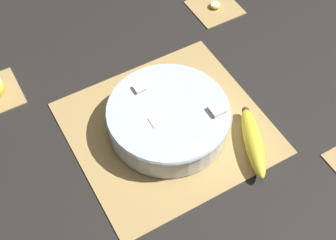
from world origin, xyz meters
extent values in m
plane|color=black|center=(0.00, 0.00, 0.00)|extent=(6.00, 6.00, 0.00)
cube|color=tan|center=(0.00, 0.00, 0.00)|extent=(0.42, 0.40, 0.01)
cube|color=#4C381E|center=(-0.16, 0.00, 0.00)|extent=(0.01, 0.39, 0.00)
cube|color=#4C381E|center=(-0.12, 0.00, 0.00)|extent=(0.01, 0.39, 0.00)
cube|color=#4C381E|center=(-0.07, 0.00, 0.00)|extent=(0.01, 0.39, 0.00)
cube|color=#4C381E|center=(-0.02, 0.00, 0.00)|extent=(0.01, 0.39, 0.00)
cube|color=#4C381E|center=(0.02, 0.00, 0.00)|extent=(0.01, 0.39, 0.00)
cube|color=#4C381E|center=(0.07, 0.00, 0.00)|extent=(0.01, 0.39, 0.00)
cube|color=#4C381E|center=(0.12, 0.00, 0.00)|extent=(0.01, 0.39, 0.00)
cube|color=#4C381E|center=(0.16, 0.00, 0.00)|extent=(0.01, 0.39, 0.00)
cube|color=#4C381E|center=(-0.28, 0.29, 0.00)|extent=(0.00, 0.12, 0.00)
cube|color=tan|center=(0.31, 0.29, 0.00)|extent=(0.13, 0.13, 0.01)
cube|color=#4C381E|center=(0.28, 0.29, 0.00)|extent=(0.00, 0.12, 0.00)
cube|color=#4C381E|center=(0.30, 0.29, 0.00)|extent=(0.00, 0.12, 0.00)
cube|color=#4C381E|center=(0.33, 0.29, 0.00)|extent=(0.00, 0.12, 0.00)
cube|color=#4C381E|center=(0.35, 0.29, 0.00)|extent=(0.00, 0.12, 0.00)
cylinder|color=silver|center=(0.00, 0.00, 0.04)|extent=(0.27, 0.27, 0.06)
torus|color=silver|center=(0.00, 0.00, 0.06)|extent=(0.27, 0.27, 0.01)
cylinder|color=#F7EFC6|center=(0.03, 0.08, 0.03)|extent=(0.03, 0.03, 0.01)
cylinder|color=#F7EFC6|center=(0.09, 0.05, 0.04)|extent=(0.03, 0.03, 0.01)
cylinder|color=#F7EFC6|center=(-0.05, -0.04, 0.05)|extent=(0.03, 0.03, 0.01)
cylinder|color=#F7EFC6|center=(0.03, 0.04, 0.05)|extent=(0.03, 0.03, 0.01)
cylinder|color=#F7EFC6|center=(-0.06, -0.01, 0.03)|extent=(0.03, 0.03, 0.01)
cylinder|color=#F7EFC6|center=(-0.01, 0.10, 0.05)|extent=(0.03, 0.03, 0.01)
cylinder|color=#F7EFC6|center=(-0.01, -0.07, 0.03)|extent=(0.03, 0.03, 0.01)
cylinder|color=#F7EFC6|center=(0.00, -0.03, 0.04)|extent=(0.03, 0.03, 0.01)
cylinder|color=#F7EFC6|center=(-0.04, 0.02, 0.06)|extent=(0.03, 0.03, 0.01)
cylinder|color=#F7EFC6|center=(0.09, -0.02, 0.04)|extent=(0.03, 0.03, 0.01)
cylinder|color=#F7EFC6|center=(0.02, -0.10, 0.04)|extent=(0.03, 0.03, 0.01)
cylinder|color=#F7EFC6|center=(-0.03, -0.10, 0.06)|extent=(0.03, 0.03, 0.01)
cube|color=#EFEACC|center=(-0.03, 0.08, 0.07)|extent=(0.02, 0.02, 0.02)
cube|color=#EFEACC|center=(0.05, -0.05, 0.05)|extent=(0.03, 0.03, 0.03)
cube|color=#EFEACC|center=(-0.05, -0.06, 0.02)|extent=(0.02, 0.02, 0.02)
cube|color=#EFEACC|center=(-0.06, 0.04, 0.05)|extent=(0.03, 0.03, 0.03)
cube|color=#EFEACC|center=(-0.07, 0.07, 0.04)|extent=(0.03, 0.03, 0.03)
cube|color=#EFEACC|center=(0.03, 0.00, 0.03)|extent=(0.02, 0.02, 0.02)
cube|color=#EFEACC|center=(0.09, -0.06, 0.06)|extent=(0.03, 0.03, 0.03)
cube|color=#EFEACC|center=(-0.03, -0.01, 0.06)|extent=(0.03, 0.03, 0.03)
cube|color=#EFEACC|center=(0.10, 0.01, 0.05)|extent=(0.03, 0.03, 0.03)
cube|color=#EFEACC|center=(-0.10, 0.03, 0.03)|extent=(0.02, 0.02, 0.02)
cube|color=#EFEACC|center=(-0.01, 0.04, 0.06)|extent=(0.02, 0.02, 0.02)
ellipsoid|color=orange|center=(-0.02, -0.09, 0.03)|extent=(0.03, 0.02, 0.01)
ellipsoid|color=red|center=(0.07, 0.07, 0.03)|extent=(0.03, 0.02, 0.01)
ellipsoid|color=orange|center=(0.06, 0.06, 0.05)|extent=(0.03, 0.02, 0.01)
ellipsoid|color=orange|center=(0.08, 0.06, 0.06)|extent=(0.03, 0.02, 0.01)
ellipsoid|color=orange|center=(-0.03, -0.05, 0.06)|extent=(0.03, 0.02, 0.01)
ellipsoid|color=orange|center=(0.03, 0.10, 0.05)|extent=(0.03, 0.02, 0.01)
ellipsoid|color=orange|center=(-0.06, 0.05, 0.02)|extent=(0.03, 0.02, 0.01)
ellipsoid|color=yellow|center=(0.13, -0.14, 0.03)|extent=(0.11, 0.18, 0.04)
sphere|color=#473819|center=(0.17, -0.06, 0.03)|extent=(0.02, 0.02, 0.02)
cylinder|color=#F7EFC6|center=(0.31, 0.29, 0.01)|extent=(0.03, 0.03, 0.01)
torus|color=yellow|center=(0.31, 0.29, 0.01)|extent=(0.03, 0.03, 0.01)
camera|label=1|loc=(-0.30, -0.53, 0.86)|focal=50.00mm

